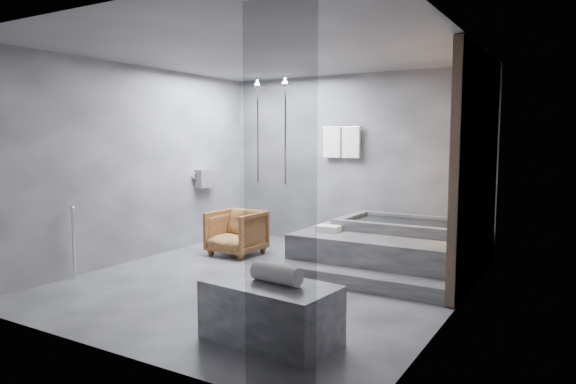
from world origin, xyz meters
The scene contains 7 objects.
room centered at (0.40, 0.24, 1.73)m, with size 5.00×5.04×2.82m.
tub_deck centered at (1.05, 1.45, 0.25)m, with size 2.20×2.00×0.50m, color #38383B.
tub_step centered at (1.05, 0.27, 0.09)m, with size 2.20×0.36×0.18m, color #38383B.
concrete_bench centered at (1.05, -1.63, 0.26)m, with size 1.15×0.63×0.52m, color #38383A.
driftwood_chair centered at (-1.21, 0.95, 0.34)m, with size 0.72×0.74×0.68m, color #422510.
rolled_towel centered at (1.09, -1.59, 0.60)m, with size 0.17×0.17×0.46m, color silver.
deck_towel centered at (0.35, 0.94, 0.54)m, with size 0.31×0.23×0.08m, color white.
Camera 1 is at (3.39, -5.27, 1.76)m, focal length 32.00 mm.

